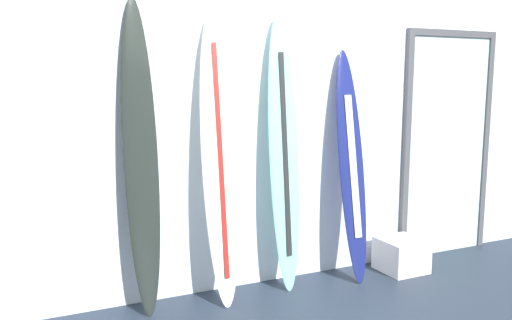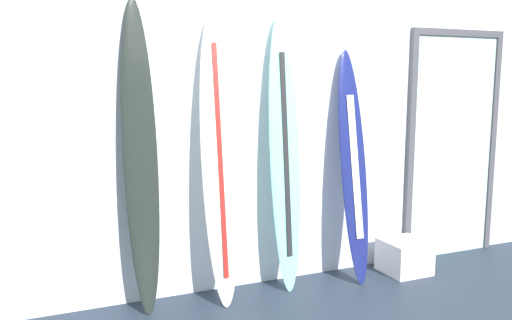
{
  "view_description": "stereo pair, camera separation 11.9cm",
  "coord_description": "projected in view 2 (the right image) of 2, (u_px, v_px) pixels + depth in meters",
  "views": [
    {
      "loc": [
        -1.89,
        -2.61,
        1.66
      ],
      "look_at": [
        -0.25,
        0.95,
        1.06
      ],
      "focal_mm": 37.44,
      "sensor_mm": 36.0,
      "label": 1
    },
    {
      "loc": [
        -1.79,
        -2.66,
        1.66
      ],
      "look_at": [
        -0.25,
        0.95,
        1.06
      ],
      "focal_mm": 37.44,
      "sensor_mm": 36.0,
      "label": 2
    }
  ],
  "objects": [
    {
      "name": "surfboard_seafoam",
      "position": [
        285.0,
        155.0,
        4.15
      ],
      "size": [
        0.26,
        0.28,
        2.16
      ],
      "color": "#7ECBB9",
      "rests_on": "ground"
    },
    {
      "name": "glass_door",
      "position": [
        452.0,
        141.0,
        4.99
      ],
      "size": [
        1.04,
        0.06,
        2.11
      ],
      "color": "silver",
      "rests_on": "ground"
    },
    {
      "name": "wall_back",
      "position": [
        267.0,
        112.0,
        4.34
      ],
      "size": [
        7.2,
        0.2,
        2.8
      ],
      "primitive_type": "cube",
      "color": "silver",
      "rests_on": "ground"
    },
    {
      "name": "surfboard_navy",
      "position": [
        353.0,
        169.0,
        4.36
      ],
      "size": [
        0.24,
        0.39,
        1.91
      ],
      "color": "navy",
      "rests_on": "ground"
    },
    {
      "name": "display_block_left",
      "position": [
        404.0,
        256.0,
        4.62
      ],
      "size": [
        0.37,
        0.37,
        0.28
      ],
      "color": "silver",
      "rests_on": "ground"
    },
    {
      "name": "surfboard_ivory",
      "position": [
        219.0,
        160.0,
        3.9
      ],
      "size": [
        0.29,
        0.38,
        2.15
      ],
      "color": "silver",
      "rests_on": "ground"
    },
    {
      "name": "surfboard_charcoal",
      "position": [
        141.0,
        161.0,
        3.73
      ],
      "size": [
        0.25,
        0.29,
        2.23
      ],
      "color": "black",
      "rests_on": "ground"
    }
  ]
}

